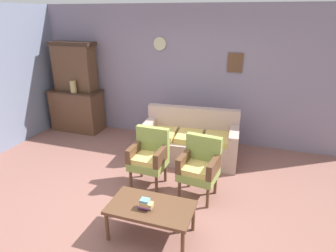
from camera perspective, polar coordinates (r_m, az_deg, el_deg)
The scene contains 10 objects.
ground_plane at distance 4.22m, azimuth -5.82°, elevation -15.62°, with size 7.68×7.68×0.00m, color #84564C.
wall_back_with_decor at distance 5.98m, azimuth 4.11°, elevation 9.93°, with size 6.40×0.09×2.70m.
side_cabinet at distance 6.92m, azimuth -17.34°, elevation 3.00°, with size 1.16×0.55×0.93m.
cabinet_upper_hutch at distance 6.75m, azimuth -17.87°, elevation 11.16°, with size 0.99×0.38×1.03m.
vase_on_cabinet at distance 6.57m, azimuth -18.08°, elevation 7.34°, with size 0.13×0.13×0.25m, color tan.
floral_couch at distance 5.34m, azimuth 4.34°, elevation -3.09°, with size 1.76×0.93×0.90m.
armchair_near_couch_end at distance 4.47m, azimuth -3.70°, elevation -5.70°, with size 0.53×0.50×0.90m.
armchair_row_middle at distance 4.21m, azimuth 6.25°, elevation -7.62°, with size 0.57×0.55×0.90m.
coffee_table at distance 3.56m, azimuth -3.39°, elevation -15.95°, with size 1.00×0.56×0.42m.
book_stack_on_table at distance 3.47m, azimuth -4.41°, elevation -15.03°, with size 0.17×0.12×0.12m.
Camera 1 is at (1.45, -3.05, 2.53)m, focal length 31.11 mm.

